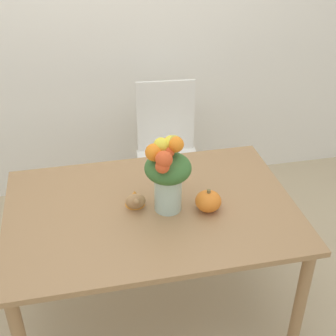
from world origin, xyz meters
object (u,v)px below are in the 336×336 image
object	(u,v)px
pumpkin	(208,201)
turkey_figurine	(135,199)
dining_chair_near_window	(168,153)
flower_vase	(168,171)

from	to	relation	value
pumpkin	turkey_figurine	xyz separation A→B (m)	(-0.35, 0.11, -0.01)
pumpkin	dining_chair_near_window	world-z (taller)	dining_chair_near_window
flower_vase	dining_chair_near_window	bearing A→B (deg)	77.90
flower_vase	dining_chair_near_window	distance (m)	1.02
pumpkin	dining_chair_near_window	distance (m)	0.99
turkey_figurine	dining_chair_near_window	distance (m)	0.95
dining_chair_near_window	flower_vase	bearing A→B (deg)	-97.39
dining_chair_near_window	turkey_figurine	bearing A→B (deg)	-107.59
turkey_figurine	dining_chair_near_window	xyz separation A→B (m)	(0.35, 0.85, -0.26)
turkey_figurine	pumpkin	bearing A→B (deg)	-16.91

